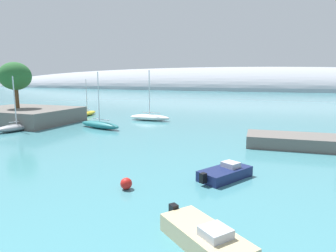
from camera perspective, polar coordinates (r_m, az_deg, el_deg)
shore_outcrop at (r=55.58m, az=-26.21°, el=1.88°), size 16.39×12.32×2.48m
tree_clump_shore at (r=55.72m, az=-27.76°, el=8.61°), size 5.16×5.16×7.73m
distant_ridge at (r=200.68m, az=9.68°, el=7.14°), size 398.64×62.37×29.07m
sailboat_teal_near_shore at (r=45.45m, az=-13.25°, el=0.27°), size 8.28×3.82×8.47m
sailboat_grey_mid_mooring at (r=47.45m, az=-27.49°, el=-0.18°), size 3.21×6.52×7.85m
sailboat_yellow_outer_mooring at (r=61.51m, az=-15.52°, el=2.42°), size 3.02×7.29×7.32m
sailboat_white_end_of_line at (r=52.50m, az=-3.63°, el=1.75°), size 7.62×2.38×8.94m
motorboat_navy_foreground at (r=22.88m, az=11.12°, el=-9.03°), size 3.86×4.74×1.18m
motorboat_sand_alongside_breakwater at (r=14.19m, az=7.25°, el=-20.86°), size 4.95×4.43×1.27m
mooring_buoy_red at (r=20.65m, az=-8.19°, el=-11.09°), size 0.81×0.81×0.81m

